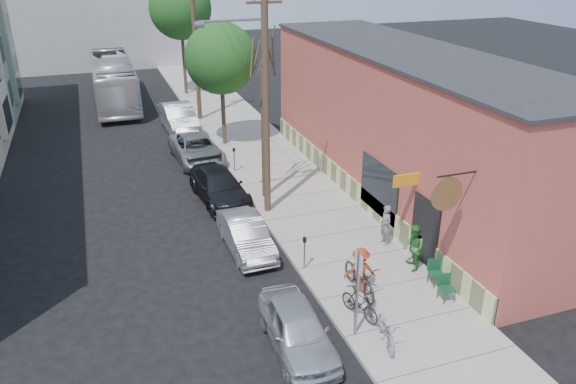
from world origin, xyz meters
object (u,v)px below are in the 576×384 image
object	(u,v)px
parking_meter_near	(305,248)
car_0	(297,329)
utility_pole_near	(264,91)
patron_grey	(385,225)
parking_meter_far	(234,156)
tree_bare	(264,135)
patron_green	(413,248)
car_2	(219,186)
car_3	(197,149)
parked_bike_a	(360,304)
tree_leafy_far	(180,8)
parked_bike_b	(387,330)
patio_chair_a	(447,288)
sign_post	(358,285)
cyclist	(360,270)
car_4	(179,118)
bus	(114,81)
car_1	(246,235)
patio_chair_b	(437,273)
tree_leafy_mid	(221,58)

from	to	relation	value
parking_meter_near	car_0	xyz separation A→B (m)	(-1.68, -3.80, -0.31)
utility_pole_near	patron_grey	distance (m)	7.09
parking_meter_far	tree_bare	bearing A→B (deg)	-80.82
tree_bare	patron_green	size ratio (longest dim) A/B	3.38
patron_grey	car_2	xyz separation A→B (m)	(-4.99, 6.38, -0.27)
utility_pole_near	car_3	distance (m)	8.88
parked_bike_a	patron_green	bearing A→B (deg)	14.02
tree_leafy_far	parked_bike_b	world-z (taller)	tree_leafy_far
utility_pole_near	patio_chair_a	world-z (taller)	utility_pole_near
sign_post	cyclist	bearing A→B (deg)	60.66
parking_meter_far	car_3	bearing A→B (deg)	120.80
sign_post	tree_bare	xyz separation A→B (m)	(0.45, 10.41, 1.23)
parked_bike_a	car_2	size ratio (longest dim) A/B	0.34
parked_bike_a	sign_post	bearing A→B (deg)	-143.05
tree_bare	parked_bike_a	world-z (taller)	tree_bare
patron_grey	car_2	bearing A→B (deg)	-143.89
parking_meter_far	car_0	bearing A→B (deg)	-97.00
parked_bike_b	car_2	bearing A→B (deg)	115.66
car_3	car_4	xyz separation A→B (m)	(0.00, 5.74, 0.14)
parking_meter_far	bus	size ratio (longest dim) A/B	0.10
parking_meter_far	parked_bike_a	world-z (taller)	parking_meter_far
sign_post	car_1	world-z (taller)	sign_post
sign_post	car_1	xyz separation A→B (m)	(-1.64, 6.12, -1.18)
car_1	parking_meter_near	bearing A→B (deg)	-56.18
utility_pole_near	parked_bike_b	world-z (taller)	utility_pole_near
bus	parked_bike_b	bearing A→B (deg)	-79.36
patron_grey	parked_bike_b	xyz separation A→B (m)	(-2.77, -5.22, -0.36)
parking_meter_far	patron_grey	distance (m)	9.92
cyclist	car_1	size ratio (longest dim) A/B	0.41
car_3	bus	distance (m)	14.21
bus	parked_bike_a	bearing A→B (deg)	-79.23
parked_bike_a	bus	distance (m)	29.83
parking_meter_far	patio_chair_b	bearing A→B (deg)	-72.76
parking_meter_far	utility_pole_near	xyz separation A→B (m)	(0.14, -4.91, 4.43)
patio_chair_b	patron_green	bearing A→B (deg)	118.50
patron_green	car_2	bearing A→B (deg)	-132.19
parked_bike_a	parking_meter_near	bearing A→B (deg)	81.91
tree_leafy_far	cyclist	distance (m)	29.39
parked_bike_a	cyclist	bearing A→B (deg)	45.59
tree_leafy_mid	tree_leafy_far	xyz separation A→B (m)	(0.00, 12.58, 1.42)
car_3	sign_post	bearing A→B (deg)	-87.51
patron_green	tree_bare	bearing A→B (deg)	-142.11
parking_meter_far	tree_bare	xyz separation A→B (m)	(0.55, -3.40, 2.08)
parking_meter_near	parked_bike_a	distance (m)	3.30
patron_green	car_1	size ratio (longest dim) A/B	0.44
car_0	car_2	world-z (taller)	car_2
tree_leafy_mid	parking_meter_far	bearing A→B (deg)	-97.08
utility_pole_near	parked_bike_a	world-z (taller)	utility_pole_near
tree_bare	patio_chair_a	size ratio (longest dim) A/B	6.61
tree_leafy_mid	car_1	size ratio (longest dim) A/B	1.74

